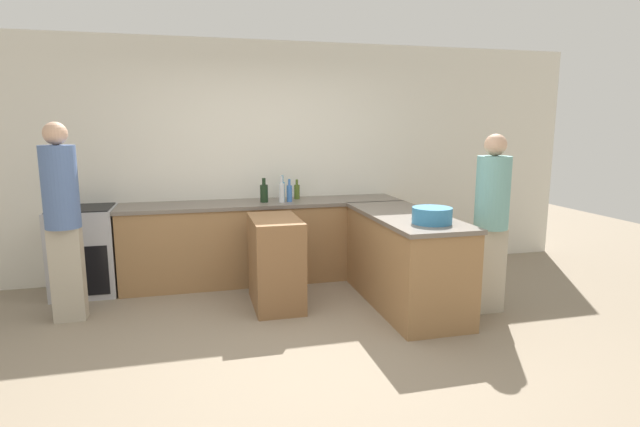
# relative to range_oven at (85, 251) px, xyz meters

# --- Properties ---
(ground_plane) EXTENTS (14.00, 14.00, 0.00)m
(ground_plane) POSITION_rel_range_oven_xyz_m (1.89, -1.82, -0.46)
(ground_plane) COLOR gray
(wall_back) EXTENTS (8.00, 0.06, 2.70)m
(wall_back) POSITION_rel_range_oven_xyz_m (1.89, 0.33, 0.89)
(wall_back) COLOR silver
(wall_back) RESTS_ON ground_plane
(counter_back) EXTENTS (3.13, 0.63, 0.90)m
(counter_back) POSITION_rel_range_oven_xyz_m (1.89, 0.00, -0.00)
(counter_back) COLOR olive
(counter_back) RESTS_ON ground_plane
(counter_peninsula) EXTENTS (0.69, 1.70, 0.90)m
(counter_peninsula) POSITION_rel_range_oven_xyz_m (3.11, -1.14, -0.00)
(counter_peninsula) COLOR olive
(counter_peninsula) RESTS_ON ground_plane
(range_oven) EXTENTS (0.63, 0.61, 0.92)m
(range_oven) POSITION_rel_range_oven_xyz_m (0.00, 0.00, 0.00)
(range_oven) COLOR #ADADB2
(range_oven) RESTS_ON ground_plane
(island_table) EXTENTS (0.46, 0.78, 0.87)m
(island_table) POSITION_rel_range_oven_xyz_m (1.88, -0.85, -0.02)
(island_table) COLOR brown
(island_table) RESTS_ON ground_plane
(mixing_bowl) EXTENTS (0.35, 0.35, 0.14)m
(mixing_bowl) POSITION_rel_range_oven_xyz_m (3.14, -1.61, 0.52)
(mixing_bowl) COLOR teal
(mixing_bowl) RESTS_ON counter_peninsula
(vinegar_bottle_clear) EXTENTS (0.06, 0.06, 0.29)m
(vinegar_bottle_clear) POSITION_rel_range_oven_xyz_m (2.08, -0.10, 0.56)
(vinegar_bottle_clear) COLOR silver
(vinegar_bottle_clear) RESTS_ON counter_back
(dish_soap_bottle) EXTENTS (0.06, 0.06, 0.29)m
(dish_soap_bottle) POSITION_rel_range_oven_xyz_m (2.11, 0.05, 0.56)
(dish_soap_bottle) COLOR #338CBF
(dish_soap_bottle) RESTS_ON counter_back
(wine_bottle_dark) EXTENTS (0.09, 0.09, 0.27)m
(wine_bottle_dark) POSITION_rel_range_oven_xyz_m (1.89, -0.04, 0.56)
(wine_bottle_dark) COLOR black
(wine_bottle_dark) RESTS_ON counter_back
(water_bottle_blue) EXTENTS (0.06, 0.06, 0.25)m
(water_bottle_blue) POSITION_rel_range_oven_xyz_m (2.17, -0.06, 0.55)
(water_bottle_blue) COLOR #386BB7
(water_bottle_blue) RESTS_ON counter_back
(olive_oil_bottle) EXTENTS (0.06, 0.06, 0.23)m
(olive_oil_bottle) POSITION_rel_range_oven_xyz_m (2.29, 0.12, 0.54)
(olive_oil_bottle) COLOR #475B1E
(olive_oil_bottle) RESTS_ON counter_back
(person_by_range) EXTENTS (0.30, 0.30, 1.78)m
(person_by_range) POSITION_rel_range_oven_xyz_m (0.00, -0.77, 0.53)
(person_by_range) COLOR #ADA38E
(person_by_range) RESTS_ON ground_plane
(person_at_peninsula) EXTENTS (0.31, 0.31, 1.68)m
(person_at_peninsula) POSITION_rel_range_oven_xyz_m (3.80, -1.51, 0.46)
(person_at_peninsula) COLOR #ADA38E
(person_at_peninsula) RESTS_ON ground_plane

